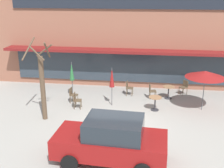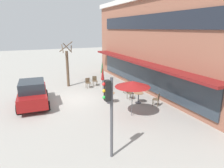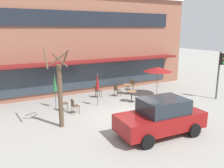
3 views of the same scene
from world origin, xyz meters
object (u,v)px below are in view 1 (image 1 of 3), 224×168
Objects in this scene: cafe_chair_1 at (128,87)px; parked_sedan at (111,140)px; cafe_table_near_wall at (169,90)px; cafe_chair_3 at (73,94)px; street_tree at (42,84)px; patio_umbrella_green_folded at (112,78)px; cafe_table_streetside at (155,101)px; cafe_chair_2 at (151,90)px; cafe_chair_4 at (184,86)px; patio_umbrella_corner_open at (205,74)px; patio_umbrella_cream_folded at (72,71)px; cafe_chair_0 at (76,99)px.

parked_sedan is at bearing -90.74° from cafe_chair_1.
cafe_chair_3 reaches higher than cafe_table_near_wall.
patio_umbrella_green_folded is at bearing 35.11° from street_tree.
street_tree is (-3.84, 3.21, 0.99)m from parked_sedan.
street_tree is (-6.36, -3.69, 1.36)m from cafe_table_near_wall.
cafe_table_streetside is 4.72m from cafe_chair_3.
cafe_chair_2 and cafe_chair_4 have the same top height.
patio_umbrella_corner_open is (4.95, 0.00, 0.39)m from patio_umbrella_green_folded.
cafe_chair_2 is at bearing 154.05° from patio_umbrella_corner_open.
cafe_chair_3 is (0.23, -0.84, -1.10)m from patio_umbrella_cream_folded.
cafe_chair_4 is (-0.72, 2.35, -1.50)m from patio_umbrella_corner_open.
cafe_table_streetside is at bearing 4.34° from cafe_chair_0.
patio_umbrella_green_folded is at bearing -20.09° from patio_umbrella_cream_folded.
patio_umbrella_corner_open is 7.40m from cafe_chair_3.
patio_umbrella_corner_open is at bearing -22.68° from cafe_chair_1.
cafe_table_near_wall is 1.00× the size of cafe_table_streetside.
street_tree is (-3.13, -2.20, 0.24)m from patio_umbrella_green_folded.
parked_sedan is (-1.69, -5.04, 0.36)m from cafe_table_streetside.
cafe_chair_4 is at bearing 10.26° from cafe_chair_1.
patio_umbrella_green_folded reaches higher than cafe_chair_1.
cafe_chair_2 is 6.55m from street_tree.
patio_umbrella_cream_folded is 2.47× the size of cafe_chair_0.
parked_sedan reaches higher than cafe_chair_2.
patio_umbrella_green_folded reaches higher than cafe_table_streetside.
cafe_chair_2 reaches higher than cafe_table_near_wall.
cafe_chair_1 is at bearing 174.25° from cafe_table_near_wall.
patio_umbrella_cream_folded is at bearing -168.08° from cafe_chair_4.
street_tree reaches higher than patio_umbrella_green_folded.
cafe_chair_1 is at bearing 42.28° from cafe_chair_0.
parked_sedan is at bearing -110.01° from cafe_table_near_wall.
cafe_table_streetside is at bearing -5.61° from cafe_chair_3.
cafe_table_streetside is at bearing -52.78° from cafe_chair_1.
patio_umbrella_corner_open is 2.47× the size of cafe_chair_2.
cafe_table_streetside is 0.18× the size of parked_sedan.
cafe_chair_1 is at bearing 27.99° from cafe_chair_3.
patio_umbrella_green_folded and patio_umbrella_corner_open have the same top height.
street_tree is at bearing -100.96° from patio_umbrella_cream_folded.
cafe_chair_2 is 0.21× the size of parked_sedan.
street_tree reaches higher than cafe_chair_2.
cafe_chair_3 is 2.78m from street_tree.
patio_umbrella_green_folded reaches higher than parked_sedan.
cafe_chair_3 is at bearing -160.84° from cafe_chair_4.
cafe_chair_2 is 2.26m from cafe_chair_4.
patio_umbrella_cream_folded is 2.07m from cafe_chair_0.
patio_umbrella_green_folded is 1.00× the size of patio_umbrella_cream_folded.
cafe_chair_0 is 4.56m from cafe_chair_2.
cafe_chair_3 is (-0.42, 0.79, 0.00)m from cafe_chair_0.
cafe_chair_3 is 0.22× the size of street_tree.
patio_umbrella_green_folded is 3.84m from street_tree.
cafe_chair_3 is at bearing -74.57° from patio_umbrella_cream_folded.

